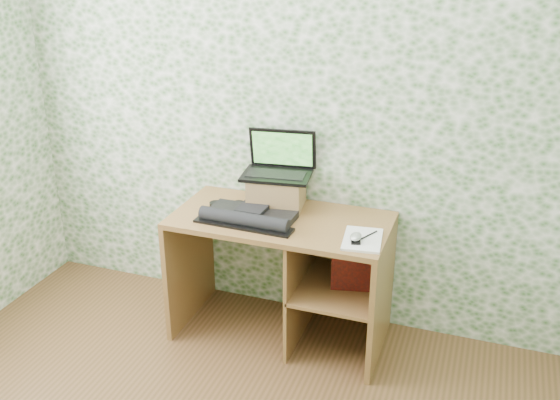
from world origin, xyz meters
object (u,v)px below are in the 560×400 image
at_px(desk, 295,261).
at_px(laptop, 279,164).
at_px(riser, 277,192).
at_px(keyboard, 249,216).
at_px(notepad, 363,239).

height_order(desk, laptop, laptop).
relative_size(desk, riser, 3.99).
xyz_separation_m(keyboard, notepad, (0.64, -0.03, -0.02)).
bearing_deg(keyboard, riser, 73.94).
bearing_deg(riser, notepad, -25.31).
height_order(riser, keyboard, riser).
bearing_deg(laptop, desk, -52.72).
height_order(laptop, notepad, laptop).
height_order(desk, riser, riser).
height_order(desk, keyboard, keyboard).
bearing_deg(riser, desk, -36.74).
bearing_deg(keyboard, notepad, -0.69).
xyz_separation_m(riser, notepad, (0.56, -0.27, -0.08)).
distance_m(desk, keyboard, 0.39).
height_order(desk, notepad, notepad).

